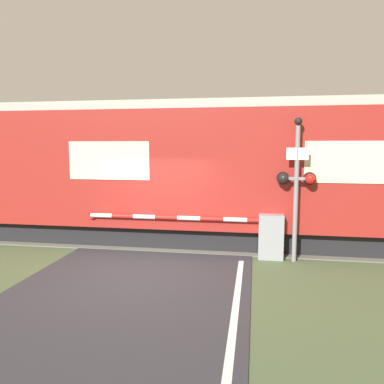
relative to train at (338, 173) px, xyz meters
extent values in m
plane|color=#475638|center=(-4.61, -3.04, -2.02)|extent=(80.00, 80.00, 0.00)
cube|color=#666056|center=(-4.61, 0.00, -2.01)|extent=(36.00, 3.20, 0.03)
cube|color=#595451|center=(-4.61, -0.72, -1.94)|extent=(36.00, 0.08, 0.10)
cube|color=#595451|center=(-4.61, 0.72, -1.94)|extent=(36.00, 0.08, 0.10)
cube|color=black|center=(0.00, 0.00, -1.72)|extent=(20.16, 2.62, 0.60)
cube|color=maroon|center=(0.00, 0.00, 0.13)|extent=(21.91, 3.09, 3.11)
cube|color=#ADA89E|center=(0.00, 0.00, 1.81)|extent=(21.48, 2.84, 0.24)
cube|color=beige|center=(0.00, -1.55, 0.37)|extent=(2.19, 0.02, 1.00)
cube|color=beige|center=(-6.03, -1.55, 0.37)|extent=(2.19, 0.02, 1.00)
cube|color=gray|center=(-1.84, -1.61, -1.47)|extent=(0.60, 0.44, 1.11)
cylinder|color=gray|center=(-1.84, -1.61, -1.08)|extent=(0.16, 0.16, 0.18)
cylinder|color=red|center=(-2.13, -1.61, -1.08)|extent=(0.59, 0.11, 0.11)
cylinder|color=white|center=(-2.72, -1.61, -1.08)|extent=(0.59, 0.11, 0.11)
cylinder|color=red|center=(-3.31, -1.61, -1.08)|extent=(0.59, 0.11, 0.11)
cylinder|color=white|center=(-3.89, -1.61, -1.08)|extent=(0.59, 0.11, 0.11)
cylinder|color=red|center=(-4.48, -1.61, -1.08)|extent=(0.59, 0.11, 0.11)
cylinder|color=white|center=(-5.07, -1.61, -1.08)|extent=(0.59, 0.11, 0.11)
cylinder|color=red|center=(-5.66, -1.61, -1.08)|extent=(0.59, 0.11, 0.11)
cylinder|color=white|center=(-6.24, -1.61, -1.08)|extent=(0.59, 0.11, 0.11)
cylinder|color=red|center=(-6.54, -1.61, -1.08)|extent=(0.20, 0.02, 0.20)
cylinder|color=gray|center=(-1.29, -1.77, -0.40)|extent=(0.11, 0.11, 3.23)
cube|color=gray|center=(-1.29, -1.77, -0.02)|extent=(0.73, 0.07, 0.07)
sphere|color=black|center=(-1.59, -1.82, -0.02)|extent=(0.24, 0.24, 0.24)
sphere|color=red|center=(-0.98, -1.82, -0.02)|extent=(0.24, 0.24, 0.24)
cylinder|color=black|center=(-1.59, -1.71, -0.02)|extent=(0.30, 0.06, 0.30)
cylinder|color=black|center=(-0.98, -1.71, -0.02)|extent=(0.30, 0.06, 0.30)
cube|color=white|center=(-1.29, -1.81, 0.57)|extent=(0.50, 0.02, 0.28)
sphere|color=black|center=(-1.29, -1.77, 1.31)|extent=(0.18, 0.18, 0.18)
camera|label=1|loc=(-2.26, -10.83, 0.73)|focal=35.00mm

